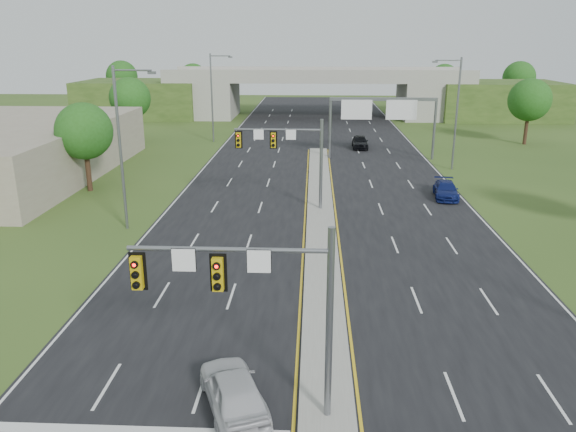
# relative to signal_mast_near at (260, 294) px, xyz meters

# --- Properties ---
(ground) EXTENTS (240.00, 240.00, 0.00)m
(ground) POSITION_rel_signal_mast_near_xyz_m (2.26, 0.07, -4.73)
(ground) COLOR #2F4A1A
(ground) RESTS_ON ground
(road) EXTENTS (24.00, 160.00, 0.02)m
(road) POSITION_rel_signal_mast_near_xyz_m (2.26, 35.07, -4.72)
(road) COLOR black
(road) RESTS_ON ground
(median) EXTENTS (2.00, 54.00, 0.16)m
(median) POSITION_rel_signal_mast_near_xyz_m (2.26, 23.07, -4.63)
(median) COLOR gray
(median) RESTS_ON road
(lane_markings) EXTENTS (23.72, 160.00, 0.01)m
(lane_markings) POSITION_rel_signal_mast_near_xyz_m (1.66, 28.99, -4.70)
(lane_markings) COLOR gold
(lane_markings) RESTS_ON road
(signal_mast_near) EXTENTS (6.62, 0.60, 7.00)m
(signal_mast_near) POSITION_rel_signal_mast_near_xyz_m (0.00, 0.00, 0.00)
(signal_mast_near) COLOR slate
(signal_mast_near) RESTS_ON ground
(signal_mast_far) EXTENTS (6.62, 0.60, 7.00)m
(signal_mast_far) POSITION_rel_signal_mast_near_xyz_m (0.00, 25.00, 0.00)
(signal_mast_far) COLOR slate
(signal_mast_far) RESTS_ON ground
(sign_gantry) EXTENTS (11.58, 0.44, 6.67)m
(sign_gantry) POSITION_rel_signal_mast_near_xyz_m (8.95, 44.99, 0.51)
(sign_gantry) COLOR slate
(sign_gantry) RESTS_ON ground
(overpass) EXTENTS (80.00, 14.00, 8.10)m
(overpass) POSITION_rel_signal_mast_near_xyz_m (2.26, 80.07, -1.17)
(overpass) COLOR gray
(overpass) RESTS_ON ground
(lightpole_l_mid) EXTENTS (2.85, 0.25, 11.00)m
(lightpole_l_mid) POSITION_rel_signal_mast_near_xyz_m (-11.03, 20.07, 1.38)
(lightpole_l_mid) COLOR slate
(lightpole_l_mid) RESTS_ON ground
(lightpole_l_far) EXTENTS (2.85, 0.25, 11.00)m
(lightpole_l_far) POSITION_rel_signal_mast_near_xyz_m (-11.03, 55.07, 1.38)
(lightpole_l_far) COLOR slate
(lightpole_l_far) RESTS_ON ground
(lightpole_r_far) EXTENTS (2.85, 0.25, 11.00)m
(lightpole_r_far) POSITION_rel_signal_mast_near_xyz_m (15.56, 40.07, 1.38)
(lightpole_r_far) COLOR slate
(lightpole_r_far) RESTS_ON ground
(tree_l_near) EXTENTS (4.80, 4.80, 7.60)m
(tree_l_near) POSITION_rel_signal_mast_near_xyz_m (-17.74, 30.07, 0.45)
(tree_l_near) COLOR #382316
(tree_l_near) RESTS_ON ground
(tree_l_mid) EXTENTS (5.20, 5.20, 8.12)m
(tree_l_mid) POSITION_rel_signal_mast_near_xyz_m (-21.74, 55.07, 0.78)
(tree_l_mid) COLOR #382316
(tree_l_mid) RESTS_ON ground
(tree_r_mid) EXTENTS (5.20, 5.20, 8.12)m
(tree_r_mid) POSITION_rel_signal_mast_near_xyz_m (28.26, 55.07, 0.78)
(tree_r_mid) COLOR #382316
(tree_r_mid) RESTS_ON ground
(tree_back_a) EXTENTS (6.00, 6.00, 8.85)m
(tree_back_a) POSITION_rel_signal_mast_near_xyz_m (-35.74, 94.07, 1.11)
(tree_back_a) COLOR #382316
(tree_back_a) RESTS_ON ground
(tree_back_b) EXTENTS (5.60, 5.60, 8.32)m
(tree_back_b) POSITION_rel_signal_mast_near_xyz_m (-21.74, 94.07, 0.78)
(tree_back_b) COLOR #382316
(tree_back_b) RESTS_ON ground
(tree_back_c) EXTENTS (5.60, 5.60, 8.32)m
(tree_back_c) POSITION_rel_signal_mast_near_xyz_m (26.26, 94.07, 0.78)
(tree_back_c) COLOR #382316
(tree_back_c) RESTS_ON ground
(tree_back_d) EXTENTS (6.00, 6.00, 8.85)m
(tree_back_d) POSITION_rel_signal_mast_near_xyz_m (40.26, 94.07, 1.11)
(tree_back_d) COLOR #382316
(tree_back_d) RESTS_ON ground
(commercial_building) EXTENTS (18.00, 30.00, 5.00)m
(commercial_building) POSITION_rel_signal_mast_near_xyz_m (-27.74, 35.07, -2.23)
(commercial_building) COLOR gray
(commercial_building) RESTS_ON ground
(car_white) EXTENTS (3.35, 4.93, 1.56)m
(car_white) POSITION_rel_signal_mast_near_xyz_m (-1.02, 0.40, -3.93)
(car_white) COLOR silver
(car_white) RESTS_ON road
(car_far_b) EXTENTS (2.35, 4.73, 1.32)m
(car_far_b) POSITION_rel_signal_mast_near_xyz_m (12.70, 29.13, -4.05)
(car_far_b) COLOR #0E1956
(car_far_b) RESTS_ON road
(car_far_c) EXTENTS (1.91, 4.57, 1.55)m
(car_far_c) POSITION_rel_signal_mast_near_xyz_m (7.30, 51.34, -3.93)
(car_far_c) COLOR black
(car_far_c) RESTS_ON road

